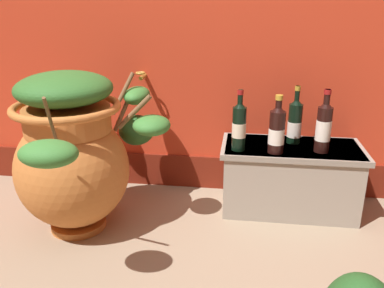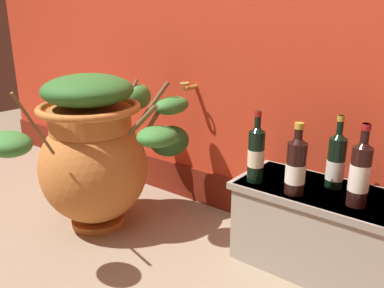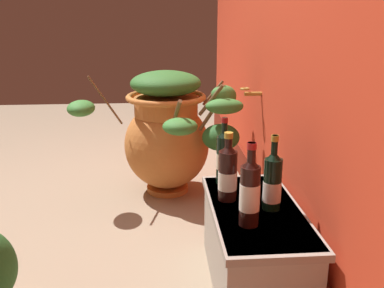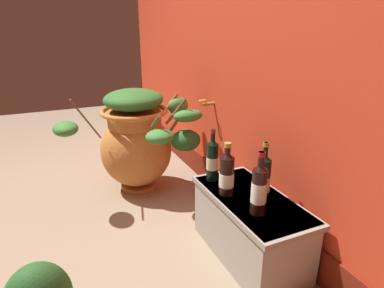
# 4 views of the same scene
# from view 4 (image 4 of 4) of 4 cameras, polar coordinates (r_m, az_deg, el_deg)

# --- Properties ---
(ground_plane) EXTENTS (7.00, 7.00, 0.00)m
(ground_plane) POSITION_cam_4_polar(r_m,az_deg,el_deg) (2.27, -19.44, -14.79)
(ground_plane) COLOR gray
(back_wall) EXTENTS (4.40, 0.33, 2.60)m
(back_wall) POSITION_cam_4_polar(r_m,az_deg,el_deg) (2.27, 9.76, 20.58)
(back_wall) COLOR red
(back_wall) RESTS_ON ground_plane
(terracotta_urn) EXTENTS (0.75, 1.04, 0.80)m
(terracotta_urn) POSITION_cam_4_polar(r_m,az_deg,el_deg) (2.59, -9.34, 0.79)
(terracotta_urn) COLOR #C17033
(terracotta_urn) RESTS_ON ground_plane
(stone_ledge) EXTENTS (0.75, 0.37, 0.37)m
(stone_ledge) POSITION_cam_4_polar(r_m,az_deg,el_deg) (1.92, 9.94, -13.59)
(stone_ledge) COLOR #9E9384
(stone_ledge) RESTS_ON ground_plane
(wine_bottle_left) EXTENTS (0.08, 0.08, 0.32)m
(wine_bottle_left) POSITION_cam_4_polar(r_m,az_deg,el_deg) (1.64, 11.51, -7.43)
(wine_bottle_left) COLOR black
(wine_bottle_left) RESTS_ON stone_ledge
(wine_bottle_middle) EXTENTS (0.08, 0.08, 0.30)m
(wine_bottle_middle) POSITION_cam_4_polar(r_m,az_deg,el_deg) (1.80, 6.01, -4.99)
(wine_bottle_middle) COLOR black
(wine_bottle_middle) RESTS_ON stone_ledge
(wine_bottle_right) EXTENTS (0.07, 0.07, 0.31)m
(wine_bottle_right) POSITION_cam_4_polar(r_m,az_deg,el_deg) (1.81, 12.25, -5.44)
(wine_bottle_right) COLOR black
(wine_bottle_right) RESTS_ON stone_ledge
(wine_bottle_back) EXTENTS (0.07, 0.07, 0.32)m
(wine_bottle_back) POSITION_cam_4_polar(r_m,az_deg,el_deg) (1.95, 3.55, -2.60)
(wine_bottle_back) COLOR black
(wine_bottle_back) RESTS_ON stone_ledge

